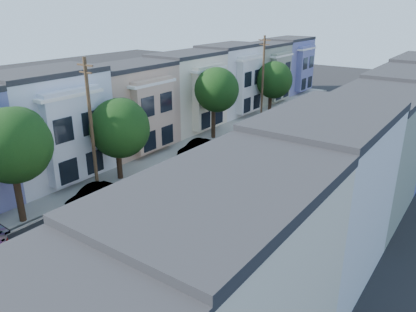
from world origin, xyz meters
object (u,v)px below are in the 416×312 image
Objects in this scene: tree_d at (216,90)px; utility_pole_near at (91,127)px; tree_far_r at (378,102)px; parked_left_d at (198,148)px; tree_c at (119,128)px; parked_left_c at (92,196)px; parked_right_c at (309,160)px; tree_b at (12,146)px; parked_right_b at (196,243)px; utility_pole_far at (263,78)px; parked_right_d at (350,129)px; tree_e at (273,80)px; lead_sedan at (248,172)px; fedex_truck at (173,198)px.

utility_pole_near reaches higher than tree_d.
tree_far_r reaches higher than parked_left_d.
tree_c reaches higher than parked_left_c.
tree_c reaches higher than parked_right_c.
tree_b is 12.72m from parked_right_b.
tree_c is at bearing 152.16° from parked_right_b.
parked_left_c is (1.40, -17.58, -4.65)m from tree_d.
parked_right_d is (11.20, -0.25, -4.45)m from utility_pole_far.
tree_e reaches higher than tree_far_r.
lead_sedan is (-4.92, -19.37, -2.77)m from tree_far_r.
utility_pole_near is (0.00, -15.93, -0.17)m from tree_d.
parked_left_c is 0.99× the size of parked_right_c.
utility_pole_near is at bearing 177.41° from fedex_truck.
tree_e is 33.26m from parked_right_b.
tree_b reaches higher than tree_c.
lead_sedan reaches higher than parked_left_c.
utility_pole_far is at bearing 107.16° from parked_right_b.
tree_d reaches higher than fedex_truck.
tree_c is 1.58× the size of parked_right_d.
tree_d reaches higher than parked_left_c.
parked_right_d is (3.54, 25.83, -1.02)m from fedex_truck.
parked_right_b is (11.20, -2.24, -4.43)m from utility_pole_near.
fedex_truck is at bearing -0.63° from utility_pole_near.
tree_far_r is at bearing 70.92° from lead_sedan.
tree_c is 8.57m from fedex_truck.
utility_pole_far is 28.04m from parked_left_c.
tree_b is 23.50m from parked_right_c.
tree_b is at bearing -115.86° from parked_right_c.
utility_pole_far is (0.00, -2.85, 0.64)m from tree_e.
utility_pole_near reaches higher than parked_left_d.
tree_e is 1.70× the size of parked_right_c.
tree_b is at bearing -90.00° from tree_c.
tree_e is at bearing 86.67° from parked_left_c.
parked_right_d is (9.80, 14.87, -0.01)m from parked_left_d.
tree_b reaches higher than tree_d.
tree_e is 1.37× the size of tree_far_r.
tree_e is 28.86m from utility_pole_near.
parked_left_d is 1.05× the size of parked_right_c.
utility_pole_far is 2.35× the size of parked_left_d.
utility_pole_near is at bearing 164.20° from parked_right_b.
utility_pole_far is at bearing 110.55° from lead_sedan.
parked_right_d is (0.00, 27.99, -0.02)m from parked_right_b.
utility_pole_far is at bearing -171.70° from tree_far_r.
tree_c is at bearing 158.76° from fedex_truck.
tree_e is (0.00, 12.91, -0.81)m from tree_d.
parked_right_d reaches higher than parked_left_c.
tree_far_r reaches higher than parked_right_b.
tree_e is 22.23m from lead_sedan.
utility_pole_near is 4.98m from parked_left_c.
tree_d is 15.94m from utility_pole_near.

